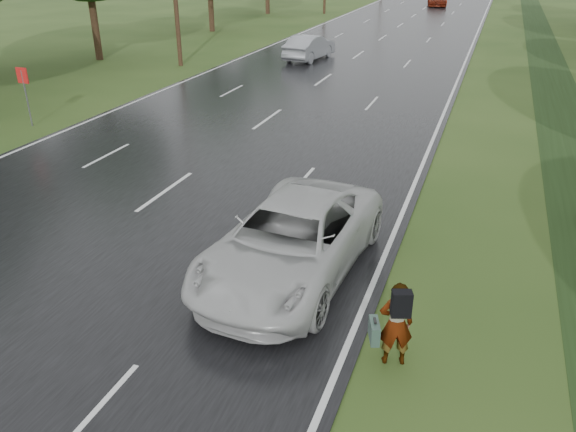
% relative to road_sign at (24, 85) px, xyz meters
% --- Properties ---
extents(road, '(14.00, 180.00, 0.04)m').
position_rel_road_sign_xyz_m(road, '(8.50, 33.00, -1.62)').
color(road, black).
rests_on(road, ground).
extents(edge_stripe_east, '(0.12, 180.00, 0.01)m').
position_rel_road_sign_xyz_m(edge_stripe_east, '(15.25, 33.00, -1.60)').
color(edge_stripe_east, silver).
rests_on(edge_stripe_east, road).
extents(edge_stripe_west, '(0.12, 180.00, 0.01)m').
position_rel_road_sign_xyz_m(edge_stripe_west, '(1.75, 33.00, -1.60)').
color(edge_stripe_west, silver).
rests_on(edge_stripe_west, road).
extents(center_line, '(0.12, 180.00, 0.01)m').
position_rel_road_sign_xyz_m(center_line, '(8.50, 33.00, -1.60)').
color(center_line, silver).
rests_on(center_line, road).
extents(drainage_ditch, '(2.20, 120.00, 0.56)m').
position_rel_road_sign_xyz_m(drainage_ditch, '(20.00, 6.71, -1.61)').
color(drainage_ditch, black).
rests_on(drainage_ditch, ground).
extents(road_sign, '(0.50, 0.06, 2.30)m').
position_rel_road_sign_xyz_m(road_sign, '(0.00, 0.00, 0.00)').
color(road_sign, slate).
rests_on(road_sign, ground).
extents(pedestrian, '(0.83, 0.64, 1.60)m').
position_rel_road_sign_xyz_m(pedestrian, '(16.06, -9.12, -0.82)').
color(pedestrian, '#A5998C').
rests_on(pedestrian, ground).
extents(white_pickup, '(3.03, 5.95, 1.61)m').
position_rel_road_sign_xyz_m(white_pickup, '(13.48, -7.00, -0.80)').
color(white_pickup, '#BCBCBC').
rests_on(white_pickup, road).
extents(silver_sedan, '(2.14, 4.73, 1.51)m').
position_rel_road_sign_xyz_m(silver_sedan, '(6.00, 17.28, -0.85)').
color(silver_sedan, '#9799A0').
rests_on(silver_sedan, road).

